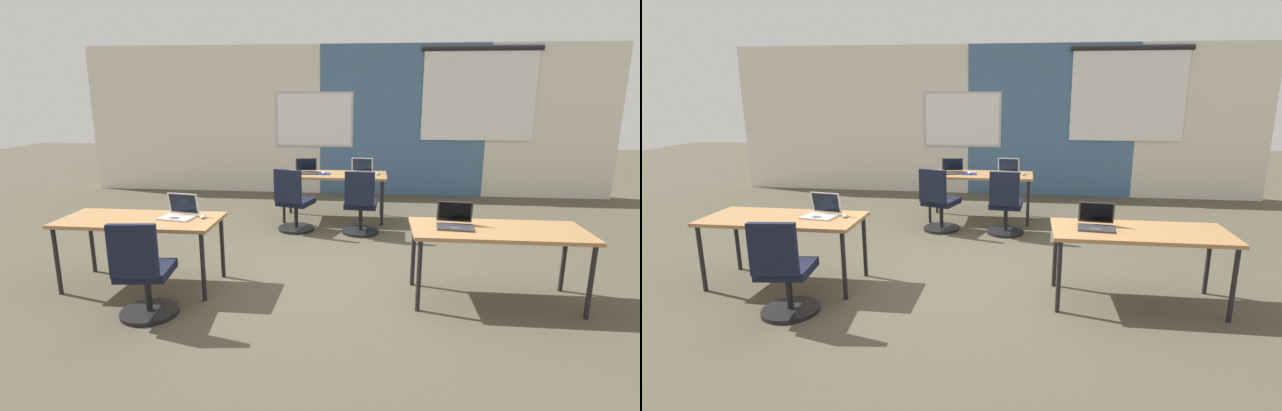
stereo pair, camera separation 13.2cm
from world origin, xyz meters
TOP-DOWN VIEW (x-y plane):
  - ground_plane at (0.00, 0.00)m, footprint 24.00×24.00m
  - back_wall_assembly at (0.05, 4.20)m, footprint 10.00×0.27m
  - desk_near_left at (-1.75, -0.60)m, footprint 1.60×0.70m
  - desk_near_right at (1.75, -0.60)m, footprint 1.60×0.70m
  - desk_far_center at (0.00, 2.20)m, footprint 1.60×0.70m
  - laptop_far_right at (0.42, 2.26)m, footprint 0.35×0.31m
  - mouse_far_right at (0.66, 2.19)m, footprint 0.07×0.11m
  - chair_far_right at (0.42, 1.43)m, footprint 0.52×0.55m
  - laptop_far_left at (-0.44, 2.24)m, footprint 0.38×0.37m
  - mousepad_far_left at (-0.16, 2.16)m, footprint 0.22×0.19m
  - mouse_far_left at (-0.16, 2.16)m, footprint 0.07×0.11m
  - chair_far_left at (-0.52, 1.48)m, footprint 0.55×0.60m
  - laptop_near_right_inner at (1.36, -0.57)m, footprint 0.36×0.33m
  - laptop_near_left_inner at (-1.37, -0.52)m, footprint 0.37×0.32m
  - mouse_near_left_inner at (-1.12, -0.52)m, footprint 0.07×0.11m
  - chair_near_left_inner at (-1.40, -1.30)m, footprint 0.52×0.56m

SIDE VIEW (x-z plane):
  - ground_plane at x=0.00m, z-range 0.00..0.00m
  - chair_far_right at x=0.42m, z-range -0.08..0.84m
  - chair_far_left at x=-0.52m, z-range -0.08..0.84m
  - chair_near_left_inner at x=-1.40m, z-range -0.08..0.84m
  - desk_near_left at x=-1.75m, z-range 0.30..1.02m
  - desk_near_right at x=1.75m, z-range 0.30..1.02m
  - desk_far_center at x=0.00m, z-range 0.30..1.02m
  - mousepad_far_left at x=-0.16m, z-range 0.72..0.72m
  - mouse_far_right at x=0.66m, z-range 0.72..0.75m
  - mouse_near_left_inner at x=-1.12m, z-range 0.72..0.75m
  - mouse_far_left at x=-0.16m, z-range 0.72..0.76m
  - laptop_far_left at x=-0.44m, z-range 0.66..0.88m
  - laptop_near_right_inner at x=1.36m, z-range 0.65..0.88m
  - laptop_far_right at x=0.42m, z-range 0.65..0.89m
  - laptop_near_left_inner at x=-1.37m, z-range 0.65..0.89m
  - back_wall_assembly at x=0.05m, z-range 0.01..2.81m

